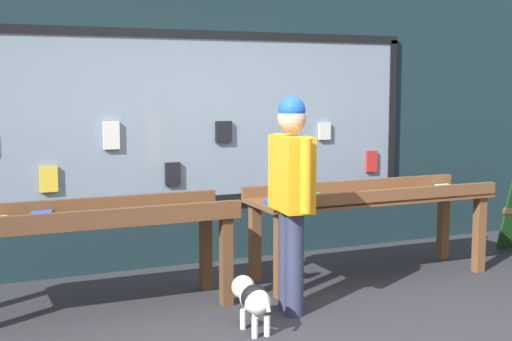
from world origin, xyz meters
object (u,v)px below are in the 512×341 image
person_browsing (291,187)px  small_dog (253,298)px  display_table_right (370,203)px  display_table_left (88,226)px

person_browsing → small_dog: (-0.44, -0.26, -0.75)m
display_table_right → small_dog: bearing=-150.4°
small_dog → display_table_left: bearing=47.7°
display_table_left → small_dog: size_ratio=4.17×
display_table_right → person_browsing: person_browsing is taller
small_dog → person_browsing: bearing=-59.6°
person_browsing → display_table_right: bearing=-55.0°
display_table_right → small_dog: (-1.59, -0.90, -0.44)m
person_browsing → small_dog: size_ratio=3.07×
display_table_right → person_browsing: 1.35m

